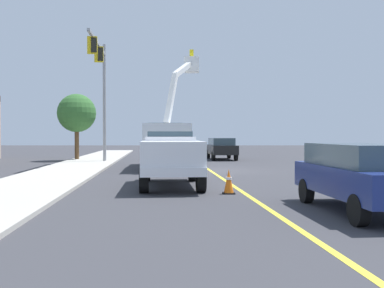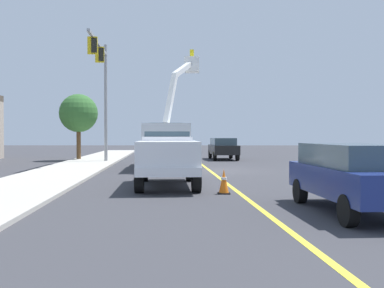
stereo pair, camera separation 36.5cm
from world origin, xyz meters
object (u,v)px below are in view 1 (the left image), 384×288
at_px(passing_minivan, 221,147).
at_px(traffic_signal_mast, 101,76).
at_px(utility_bucket_truck, 166,140).
at_px(trailing_sedan, 361,173).
at_px(traffic_cone_mid_front, 195,157).
at_px(traffic_cone_leading, 229,182).
at_px(service_pickup_truck, 171,156).

relative_size(passing_minivan, traffic_signal_mast, 0.60).
distance_m(utility_bucket_truck, trailing_sedan, 16.13).
relative_size(trailing_sedan, traffic_cone_mid_front, 5.55).
distance_m(utility_bucket_truck, traffic_cone_leading, 12.02).
relative_size(service_pickup_truck, passing_minivan, 1.16).
bearing_deg(passing_minivan, traffic_signal_mast, 125.71).
height_order(utility_bucket_truck, passing_minivan, utility_bucket_truck).
bearing_deg(utility_bucket_truck, trailing_sedan, -159.11).
height_order(traffic_cone_leading, traffic_cone_mid_front, traffic_cone_mid_front).
bearing_deg(traffic_cone_leading, passing_minivan, -3.02).
distance_m(traffic_cone_mid_front, traffic_signal_mast, 8.27).
xyz_separation_m(trailing_sedan, traffic_cone_leading, (3.42, 3.02, -0.57)).
bearing_deg(service_pickup_truck, traffic_cone_mid_front, -3.98).
distance_m(passing_minivan, traffic_cone_leading, 20.51).
relative_size(trailing_sedan, traffic_signal_mast, 0.60).
xyz_separation_m(utility_bucket_truck, traffic_signal_mast, (2.90, 4.44, 4.13)).
bearing_deg(utility_bucket_truck, traffic_signal_mast, 56.81).
bearing_deg(traffic_signal_mast, service_pickup_truck, -157.44).
relative_size(passing_minivan, traffic_cone_leading, 6.08).
bearing_deg(traffic_cone_leading, service_pickup_truck, 43.82).
height_order(service_pickup_truck, traffic_cone_mid_front, service_pickup_truck).
height_order(trailing_sedan, traffic_signal_mast, traffic_signal_mast).
bearing_deg(service_pickup_truck, utility_bucket_truck, 4.44).
distance_m(service_pickup_truck, traffic_signal_mast, 14.27).
bearing_deg(service_pickup_truck, trailing_sedan, -137.67).
distance_m(passing_minivan, traffic_cone_mid_front, 4.92).
xyz_separation_m(traffic_cone_leading, traffic_cone_mid_front, (16.06, 1.02, 0.04)).
bearing_deg(trailing_sedan, traffic_cone_mid_front, 11.70).
xyz_separation_m(service_pickup_truck, traffic_signal_mast, (12.47, 5.18, 4.63)).
bearing_deg(trailing_sedan, traffic_cone_leading, 41.40).
bearing_deg(trailing_sedan, service_pickup_truck, 42.33).
height_order(traffic_cone_leading, traffic_signal_mast, traffic_signal_mast).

